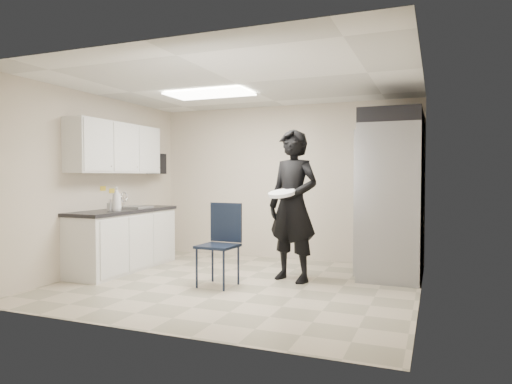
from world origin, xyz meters
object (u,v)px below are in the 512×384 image
at_px(folding_chair, 218,246).
at_px(lower_counter, 124,241).
at_px(commercial_fridge, 392,201).
at_px(man_tuxedo, 293,205).

bearing_deg(folding_chair, lower_counter, 170.47).
bearing_deg(commercial_fridge, man_tuxedo, -145.03).
bearing_deg(folding_chair, commercial_fridge, 40.30).
xyz_separation_m(lower_counter, commercial_fridge, (3.78, 1.07, 0.62)).
bearing_deg(man_tuxedo, folding_chair, -122.56).
xyz_separation_m(folding_chair, man_tuxedo, (0.80, 0.65, 0.50)).
height_order(lower_counter, man_tuxedo, man_tuxedo).
distance_m(commercial_fridge, man_tuxedo, 1.47).
distance_m(commercial_fridge, folding_chair, 2.55).
xyz_separation_m(commercial_fridge, man_tuxedo, (-1.20, -0.84, -0.04)).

